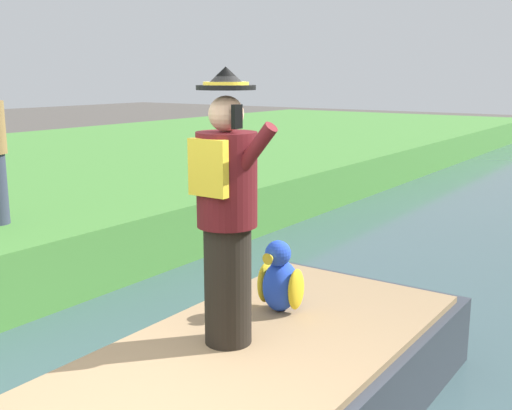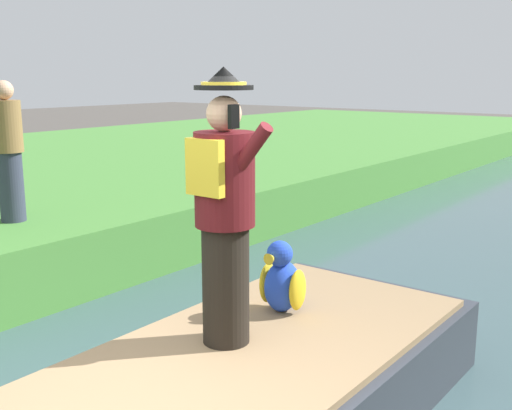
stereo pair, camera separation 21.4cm
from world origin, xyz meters
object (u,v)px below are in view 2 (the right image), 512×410
object	(u,v)px
person_bystander	(8,151)
parrot_plush	(282,281)
person_pirate	(225,210)
boat	(235,399)

from	to	relation	value
person_bystander	parrot_plush	bearing A→B (deg)	-1.49
person_pirate	person_bystander	xyz separation A→B (m)	(-3.90, 0.79, 0.03)
person_pirate	parrot_plush	bearing A→B (deg)	103.39
person_pirate	person_bystander	size ratio (longest dim) A/B	1.16
boat	parrot_plush	xyz separation A→B (m)	(-0.21, 0.83, 0.55)
boat	person_pirate	size ratio (longest dim) A/B	2.27
parrot_plush	person_bystander	world-z (taller)	person_bystander
boat	person_pirate	bearing A→B (deg)	143.29
person_bystander	boat	bearing A→B (deg)	-12.86
parrot_plush	person_bystander	xyz separation A→B (m)	(-3.88, 0.10, 0.71)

